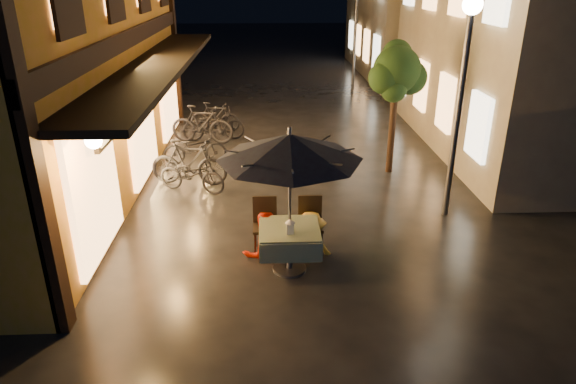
{
  "coord_description": "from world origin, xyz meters",
  "views": [
    {
      "loc": [
        -0.62,
        -7.33,
        4.57
      ],
      "look_at": [
        -0.28,
        0.62,
        1.15
      ],
      "focal_mm": 32.0,
      "sensor_mm": 36.0,
      "label": 1
    }
  ],
  "objects_px": {
    "streetlamp_near": "(464,70)",
    "patio_umbrella": "(290,147)",
    "cafe_table": "(290,238)",
    "person_orange": "(263,214)",
    "person_yellow": "(311,214)",
    "table_lantern": "(290,225)",
    "bicycle_0": "(192,174)"
  },
  "relations": [
    {
      "from": "table_lantern",
      "to": "person_yellow",
      "type": "bearing_deg",
      "value": 63.09
    },
    {
      "from": "table_lantern",
      "to": "patio_umbrella",
      "type": "bearing_deg",
      "value": 90.0
    },
    {
      "from": "cafe_table",
      "to": "person_orange",
      "type": "xyz_separation_m",
      "value": [
        -0.43,
        0.52,
        0.2
      ]
    },
    {
      "from": "cafe_table",
      "to": "person_yellow",
      "type": "relative_size",
      "value": 0.68
    },
    {
      "from": "person_yellow",
      "to": "cafe_table",
      "type": "bearing_deg",
      "value": 66.9
    },
    {
      "from": "bicycle_0",
      "to": "person_orange",
      "type": "bearing_deg",
      "value": -130.65
    },
    {
      "from": "cafe_table",
      "to": "bicycle_0",
      "type": "relative_size",
      "value": 0.63
    },
    {
      "from": "person_orange",
      "to": "table_lantern",
      "type": "bearing_deg",
      "value": 102.88
    },
    {
      "from": "table_lantern",
      "to": "bicycle_0",
      "type": "height_order",
      "value": "table_lantern"
    },
    {
      "from": "streetlamp_near",
      "to": "person_orange",
      "type": "bearing_deg",
      "value": -158.41
    },
    {
      "from": "cafe_table",
      "to": "person_yellow",
      "type": "bearing_deg",
      "value": 56.21
    },
    {
      "from": "patio_umbrella",
      "to": "bicycle_0",
      "type": "height_order",
      "value": "patio_umbrella"
    },
    {
      "from": "person_orange",
      "to": "person_yellow",
      "type": "height_order",
      "value": "person_orange"
    },
    {
      "from": "cafe_table",
      "to": "bicycle_0",
      "type": "bearing_deg",
      "value": 120.82
    },
    {
      "from": "patio_umbrella",
      "to": "cafe_table",
      "type": "bearing_deg",
      "value": 90.0
    },
    {
      "from": "person_yellow",
      "to": "table_lantern",
      "type": "bearing_deg",
      "value": 73.78
    },
    {
      "from": "cafe_table",
      "to": "person_orange",
      "type": "bearing_deg",
      "value": 129.55
    },
    {
      "from": "table_lantern",
      "to": "person_orange",
      "type": "xyz_separation_m",
      "value": [
        -0.43,
        0.7,
        -0.13
      ]
    },
    {
      "from": "cafe_table",
      "to": "person_yellow",
      "type": "distance_m",
      "value": 0.72
    },
    {
      "from": "person_yellow",
      "to": "bicycle_0",
      "type": "distance_m",
      "value": 3.73
    },
    {
      "from": "cafe_table",
      "to": "bicycle_0",
      "type": "xyz_separation_m",
      "value": [
        -2.03,
        3.41,
        -0.17
      ]
    },
    {
      "from": "streetlamp_near",
      "to": "bicycle_0",
      "type": "relative_size",
      "value": 2.67
    },
    {
      "from": "cafe_table",
      "to": "table_lantern",
      "type": "relative_size",
      "value": 3.96
    },
    {
      "from": "streetlamp_near",
      "to": "bicycle_0",
      "type": "height_order",
      "value": "streetlamp_near"
    },
    {
      "from": "streetlamp_near",
      "to": "person_orange",
      "type": "distance_m",
      "value": 4.52
    },
    {
      "from": "patio_umbrella",
      "to": "streetlamp_near",
      "type": "bearing_deg",
      "value": 31.14
    },
    {
      "from": "patio_umbrella",
      "to": "bicycle_0",
      "type": "xyz_separation_m",
      "value": [
        -2.03,
        3.41,
        -1.73
      ]
    },
    {
      "from": "person_yellow",
      "to": "streetlamp_near",
      "type": "bearing_deg",
      "value": -143.52
    },
    {
      "from": "person_orange",
      "to": "person_yellow",
      "type": "distance_m",
      "value": 0.82
    },
    {
      "from": "cafe_table",
      "to": "table_lantern",
      "type": "height_order",
      "value": "table_lantern"
    },
    {
      "from": "streetlamp_near",
      "to": "patio_umbrella",
      "type": "relative_size",
      "value": 1.72
    },
    {
      "from": "patio_umbrella",
      "to": "table_lantern",
      "type": "relative_size",
      "value": 9.84
    }
  ]
}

